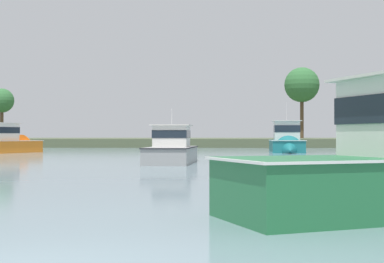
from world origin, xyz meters
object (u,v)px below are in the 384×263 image
cruiser_grey (173,154)px  dinghy_yellow (383,172)px  cruiser_teal (287,145)px  cruiser_orange (3,146)px

cruiser_grey → dinghy_yellow: bearing=-49.0°
cruiser_teal → cruiser_grey: 23.47m
cruiser_teal → cruiser_grey: size_ratio=1.25×
cruiser_teal → dinghy_yellow: 32.21m
cruiser_teal → cruiser_orange: 27.18m
cruiser_orange → dinghy_yellow: 39.49m
cruiser_teal → cruiser_grey: bearing=-114.0°
dinghy_yellow → cruiser_orange: bearing=132.8°
cruiser_teal → dinghy_yellow: bearing=-90.3°
cruiser_teal → cruiser_orange: size_ratio=0.97×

